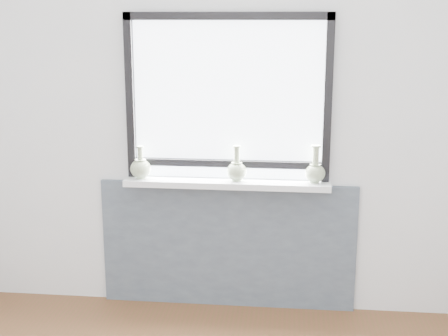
# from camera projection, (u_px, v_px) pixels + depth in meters

# --- Properties ---
(back_wall) EXTENTS (3.60, 0.02, 2.60)m
(back_wall) POSITION_uv_depth(u_px,v_px,m) (228.00, 116.00, 4.00)
(back_wall) COLOR silver
(back_wall) RESTS_ON ground
(apron_panel) EXTENTS (1.70, 0.03, 0.86)m
(apron_panel) POSITION_uv_depth(u_px,v_px,m) (228.00, 245.00, 4.17)
(apron_panel) COLOR #525E6C
(apron_panel) RESTS_ON ground
(windowsill) EXTENTS (1.32, 0.18, 0.04)m
(windowsill) POSITION_uv_depth(u_px,v_px,m) (227.00, 183.00, 4.00)
(windowsill) COLOR white
(windowsill) RESTS_ON apron_panel
(window) EXTENTS (1.30, 0.06, 1.05)m
(window) POSITION_uv_depth(u_px,v_px,m) (228.00, 95.00, 3.93)
(window) COLOR black
(window) RESTS_ON windowsill
(vase_a) EXTENTS (0.13, 0.13, 0.21)m
(vase_a) POSITION_uv_depth(u_px,v_px,m) (141.00, 168.00, 4.03)
(vase_a) COLOR #A4B78D
(vase_a) RESTS_ON windowsill
(vase_b) EXTENTS (0.13, 0.13, 0.23)m
(vase_b) POSITION_uv_depth(u_px,v_px,m) (237.00, 170.00, 3.97)
(vase_b) COLOR #A4B78D
(vase_b) RESTS_ON windowsill
(vase_c) EXTENTS (0.13, 0.13, 0.24)m
(vase_c) POSITION_uv_depth(u_px,v_px,m) (315.00, 171.00, 3.93)
(vase_c) COLOR #A4B78D
(vase_c) RESTS_ON windowsill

